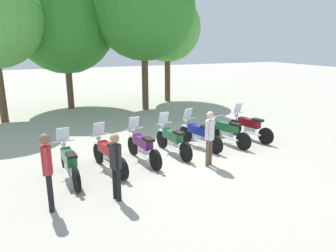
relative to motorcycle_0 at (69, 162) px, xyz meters
name	(u,v)px	position (x,y,z in m)	size (l,w,h in m)	color
ground_plane	(174,155)	(3.49, 0.61, -0.52)	(80.00, 80.00, 0.00)	#ADA899
motorcycle_0	(69,162)	(0.00, 0.00, 0.00)	(0.62, 2.19, 1.37)	black
motorcycle_1	(109,154)	(1.16, 0.21, 0.00)	(0.72, 2.16, 1.37)	black
motorcycle_2	(143,146)	(2.32, 0.47, 0.00)	(0.62, 2.18, 1.37)	black
motorcycle_3	(173,140)	(3.49, 0.71, 0.00)	(0.62, 2.19, 1.37)	black
motorcycle_4	(199,134)	(4.64, 0.94, 0.00)	(0.78, 2.14, 1.37)	black
motorcycle_5	(227,131)	(5.81, 0.86, -0.01)	(0.71, 2.16, 0.99)	black
motorcycle_6	(249,126)	(6.97, 1.05, 0.00)	(0.71, 2.16, 1.37)	black
person_0	(210,134)	(4.09, -0.69, 0.50)	(0.39, 0.31, 1.73)	brown
person_1	(47,166)	(-0.59, -1.52, 0.57)	(0.27, 0.41, 1.83)	black
person_2	(116,162)	(0.91, -1.65, 0.47)	(0.28, 0.40, 1.68)	black
tree_1	(64,23)	(1.27, 10.08, 4.22)	(5.46, 5.46, 7.47)	brown
tree_2	(144,8)	(5.15, 8.07, 4.96)	(5.52, 5.52, 8.25)	brown
tree_3	(167,28)	(7.38, 9.99, 4.06)	(4.14, 4.14, 6.66)	brown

